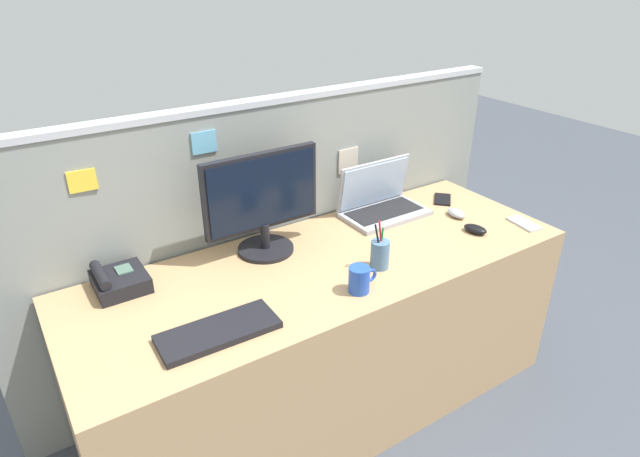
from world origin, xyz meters
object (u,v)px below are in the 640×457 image
at_px(computer_mouse_left_hand, 475,229).
at_px(cell_phone_black_slab, 442,199).
at_px(desktop_monitor, 262,200).
at_px(coffee_mug, 360,279).
at_px(pen_cup, 380,254).
at_px(cell_phone_silver_slab, 524,223).
at_px(computer_mouse_right_hand, 456,213).
at_px(laptop, 380,201).
at_px(desk_phone, 119,281).
at_px(keyboard_main, 218,331).

distance_m(computer_mouse_left_hand, cell_phone_black_slab, 0.34).
bearing_deg(desktop_monitor, coffee_mug, -72.62).
bearing_deg(pen_cup, cell_phone_black_slab, 26.22).
distance_m(pen_cup, cell_phone_silver_slab, 0.75).
relative_size(computer_mouse_left_hand, coffee_mug, 0.89).
xyz_separation_m(cell_phone_black_slab, cell_phone_silver_slab, (0.11, -0.38, 0.00)).
distance_m(desktop_monitor, computer_mouse_left_hand, 0.90).
bearing_deg(computer_mouse_left_hand, desktop_monitor, 142.36).
relative_size(cell_phone_black_slab, coffee_mug, 1.17).
xyz_separation_m(computer_mouse_right_hand, pen_cup, (-0.56, -0.15, 0.04)).
bearing_deg(laptop, cell_phone_black_slab, -9.31).
relative_size(desk_phone, keyboard_main, 0.49).
bearing_deg(coffee_mug, desk_phone, 145.89).
bearing_deg(coffee_mug, laptop, 44.88).
bearing_deg(cell_phone_black_slab, computer_mouse_right_hand, -69.54).
relative_size(laptop, cell_phone_silver_slab, 2.56).
distance_m(pen_cup, cell_phone_black_slab, 0.71).
bearing_deg(pen_cup, laptop, 50.88).
height_order(desk_phone, cell_phone_black_slab, desk_phone).
relative_size(desktop_monitor, cell_phone_black_slab, 3.56).
bearing_deg(pen_cup, computer_mouse_left_hand, -0.15).
bearing_deg(laptop, desk_phone, 179.35).
relative_size(desktop_monitor, pen_cup, 2.45).
bearing_deg(desktop_monitor, cell_phone_black_slab, -2.31).
relative_size(laptop, computer_mouse_left_hand, 3.76).
bearing_deg(desk_phone, coffee_mug, -34.11).
bearing_deg(computer_mouse_right_hand, cell_phone_silver_slab, -41.51).
relative_size(pen_cup, coffee_mug, 1.71).
bearing_deg(computer_mouse_right_hand, pen_cup, -157.01).
xyz_separation_m(laptop, pen_cup, (-0.30, -0.37, -0.00)).
xyz_separation_m(computer_mouse_left_hand, cell_phone_silver_slab, (0.24, -0.06, -0.01)).
bearing_deg(desktop_monitor, keyboard_main, -133.25).
relative_size(cell_phone_silver_slab, coffee_mug, 1.31).
distance_m(laptop, cell_phone_silver_slab, 0.63).
bearing_deg(computer_mouse_left_hand, pen_cup, 165.79).
distance_m(computer_mouse_right_hand, cell_phone_silver_slab, 0.29).
xyz_separation_m(keyboard_main, computer_mouse_right_hand, (1.23, 0.19, 0.01)).
xyz_separation_m(desktop_monitor, desk_phone, (-0.56, 0.03, -0.18)).
height_order(computer_mouse_right_hand, cell_phone_silver_slab, computer_mouse_right_hand).
bearing_deg(keyboard_main, desk_phone, 114.98).
bearing_deg(computer_mouse_left_hand, coffee_mug, 173.21).
bearing_deg(keyboard_main, pen_cup, 4.95).
distance_m(computer_mouse_right_hand, coffee_mug, 0.76).
xyz_separation_m(keyboard_main, computer_mouse_left_hand, (1.18, 0.04, 0.01)).
bearing_deg(pen_cup, desktop_monitor, 129.99).
height_order(desktop_monitor, cell_phone_black_slab, desktop_monitor).
distance_m(desktop_monitor, desk_phone, 0.59).
bearing_deg(desktop_monitor, pen_cup, -50.01).
bearing_deg(coffee_mug, cell_phone_black_slab, 26.75).
height_order(laptop, computer_mouse_right_hand, laptop).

